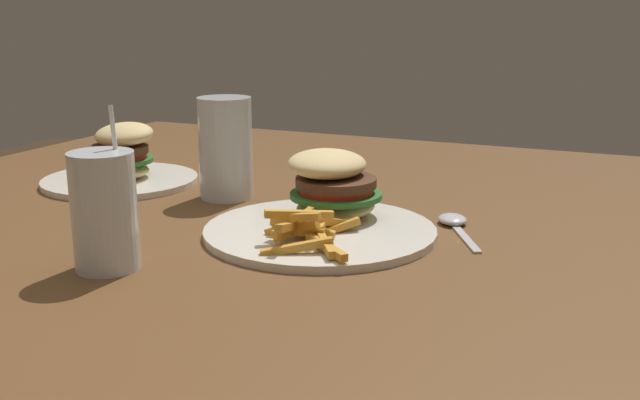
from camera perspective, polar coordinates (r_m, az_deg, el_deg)
dining_table at (r=0.99m, az=-8.43°, el=-10.11°), size 1.58×1.29×0.78m
meal_plate_near at (r=0.96m, az=0.45°, el=-0.54°), size 0.29×0.29×0.10m
beer_glass at (r=1.12m, az=-7.21°, el=3.82°), size 0.08×0.08×0.15m
juice_glass at (r=0.84m, az=-16.09°, el=-1.03°), size 0.07×0.07×0.18m
spoon at (r=1.00m, az=10.17°, el=-1.63°), size 0.14×0.09×0.01m
meal_plate_far at (r=1.26m, az=-14.94°, el=2.65°), size 0.25×0.25×0.10m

